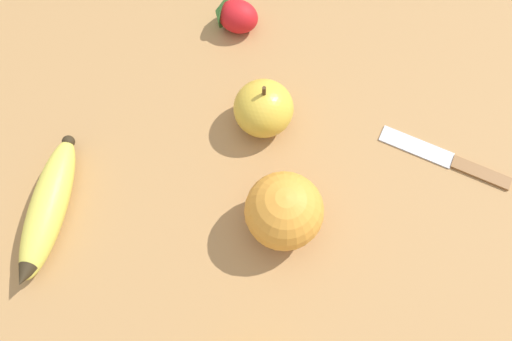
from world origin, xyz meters
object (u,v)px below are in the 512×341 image
Objects in this scene: paring_knife at (450,160)px; strawberry at (235,16)px; orange at (283,212)px; banana at (48,208)px; apple at (264,108)px.

strawberry is at bearing 77.99° from paring_knife.
paring_knife is (-0.14, -0.17, -0.04)m from orange.
banana is at bearing 70.37° from strawberry.
paring_knife is (-0.38, -0.28, -0.02)m from banana.
paring_knife is at bearing 105.62° from banana.
banana is 2.06× the size of orange.
orange is at bearing 119.36° from strawberry.
banana is at bearing 123.72° from paring_knife.
orange is 0.22m from paring_knife.
orange is 0.29m from strawberry.
orange is at bearing 126.95° from apple.
apple reaches higher than banana.
banana is at bearing 25.54° from orange.
paring_knife is at bearing -165.05° from apple.
banana is 2.27× the size of apple.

